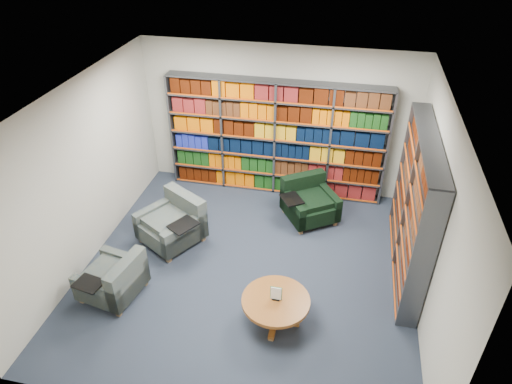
% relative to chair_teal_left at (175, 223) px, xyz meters
% --- Properties ---
extents(room_shell, '(5.02, 5.02, 2.82)m').
position_rel_chair_teal_left_xyz_m(room_shell, '(1.35, -0.47, 1.08)').
color(room_shell, black).
rests_on(room_shell, ground).
extents(bookshelf_back, '(4.00, 0.28, 2.20)m').
position_rel_chair_teal_left_xyz_m(bookshelf_back, '(1.35, 1.87, 0.78)').
color(bookshelf_back, '#47494F').
rests_on(bookshelf_back, ground).
extents(bookshelf_right, '(0.28, 2.50, 2.20)m').
position_rel_chair_teal_left_xyz_m(bookshelf_right, '(3.69, 0.13, 0.78)').
color(bookshelf_right, '#47494F').
rests_on(bookshelf_right, ground).
extents(chair_teal_left, '(1.20, 1.20, 0.80)m').
position_rel_chair_teal_left_xyz_m(chair_teal_left, '(0.00, 0.00, 0.00)').
color(chair_teal_left, '#0B1E3A').
rests_on(chair_teal_left, ground).
extents(chair_green_right, '(1.13, 1.13, 0.74)m').
position_rel_chair_teal_left_xyz_m(chair_green_right, '(2.09, 1.11, -0.02)').
color(chair_green_right, black).
rests_on(chair_green_right, ground).
extents(chair_teal_front, '(0.90, 0.98, 0.70)m').
position_rel_chair_teal_left_xyz_m(chair_teal_front, '(-0.38, -1.40, -0.04)').
color(chair_teal_front, '#0B1E3A').
rests_on(chair_teal_front, ground).
extents(coffee_table, '(0.91, 0.91, 0.64)m').
position_rel_chair_teal_left_xyz_m(coffee_table, '(1.95, -1.42, 0.02)').
color(coffee_table, brown).
rests_on(coffee_table, ground).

